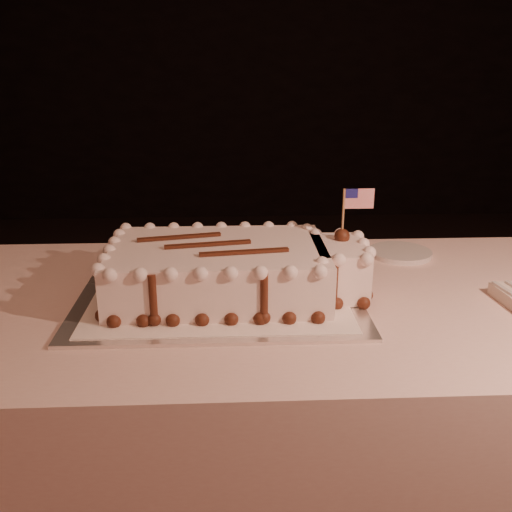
{
  "coord_description": "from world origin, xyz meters",
  "views": [
    {
      "loc": [
        -0.29,
        -0.54,
        1.25
      ],
      "look_at": [
        -0.24,
        0.6,
        0.84
      ],
      "focal_mm": 40.0,
      "sensor_mm": 36.0,
      "label": 1
    }
  ],
  "objects_px": {
    "sheet_cake": "(234,269)",
    "cake_board": "(219,295)",
    "banquet_table": "(355,437)",
    "side_plate": "(400,253)"
  },
  "relations": [
    {
      "from": "side_plate",
      "to": "sheet_cake",
      "type": "bearing_deg",
      "value": -149.89
    },
    {
      "from": "cake_board",
      "to": "side_plate",
      "type": "bearing_deg",
      "value": 28.65
    },
    {
      "from": "banquet_table",
      "to": "sheet_cake",
      "type": "height_order",
      "value": "sheet_cake"
    },
    {
      "from": "banquet_table",
      "to": "cake_board",
      "type": "distance_m",
      "value": 0.5
    },
    {
      "from": "cake_board",
      "to": "side_plate",
      "type": "distance_m",
      "value": 0.54
    },
    {
      "from": "banquet_table",
      "to": "side_plate",
      "type": "xyz_separation_m",
      "value": [
        0.15,
        0.26,
        0.38
      ]
    },
    {
      "from": "sheet_cake",
      "to": "cake_board",
      "type": "bearing_deg",
      "value": -179.82
    },
    {
      "from": "banquet_table",
      "to": "cake_board",
      "type": "xyz_separation_m",
      "value": [
        -0.32,
        0.0,
        0.38
      ]
    },
    {
      "from": "cake_board",
      "to": "side_plate",
      "type": "height_order",
      "value": "side_plate"
    },
    {
      "from": "banquet_table",
      "to": "sheet_cake",
      "type": "relative_size",
      "value": 4.17
    }
  ]
}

